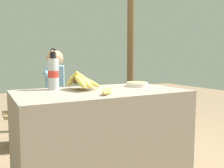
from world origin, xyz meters
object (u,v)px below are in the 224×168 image
banana_bunch_ripe (81,80)px  water_bottle (53,73)px  support_post_far (131,48)px  wooden_bench (64,114)px  loose_banana_front (107,91)px  serving_bowl (137,84)px  banana_bunch_green (94,100)px  seated_vendor (52,90)px

banana_bunch_ripe → water_bottle: 0.23m
water_bottle → support_post_far: bearing=38.5°
banana_bunch_ripe → water_bottle: bearing=147.6°
wooden_bench → banana_bunch_ripe: bearing=-99.0°
loose_banana_front → serving_bowl: bearing=33.1°
loose_banana_front → banana_bunch_green: 1.46m
serving_bowl → banana_bunch_green: (0.05, 1.04, -0.30)m
water_bottle → banana_bunch_green: 1.26m
banana_bunch_ripe → serving_bowl: size_ratio=1.84×
water_bottle → wooden_bench: (0.35, 0.91, -0.55)m
seated_vendor → banana_bunch_green: size_ratio=3.52×
serving_bowl → water_bottle: (-0.71, 0.13, 0.11)m
wooden_bench → support_post_far: 1.44m
seated_vendor → water_bottle: bearing=95.0°
seated_vendor → banana_bunch_green: seated_vendor is taller
seated_vendor → loose_banana_front: bearing=110.5°
loose_banana_front → support_post_far: support_post_far is taller
water_bottle → seated_vendor: 0.95m
water_bottle → seated_vendor: (0.21, 0.90, -0.25)m
loose_banana_front → seated_vendor: size_ratio=0.17×
loose_banana_front → support_post_far: 2.07m
wooden_bench → seated_vendor: bearing=-172.7°
banana_bunch_ripe → water_bottle: size_ratio=1.08×
serving_bowl → support_post_far: (0.78, 1.33, 0.39)m
loose_banana_front → seated_vendor: seated_vendor is taller
wooden_bench → banana_bunch_green: 0.43m
water_bottle → serving_bowl: bearing=-10.5°
banana_bunch_ripe → support_post_far: size_ratio=0.15×
loose_banana_front → banana_bunch_green: bearing=69.6°
seated_vendor → support_post_far: (1.29, 0.30, 0.53)m
serving_bowl → wooden_bench: (-0.36, 1.05, -0.44)m
banana_bunch_green → support_post_far: 1.05m
seated_vendor → banana_bunch_green: bearing=-160.2°
loose_banana_front → seated_vendor: (-0.05, 1.32, -0.14)m
seated_vendor → support_post_far: support_post_far is taller
water_bottle → loose_banana_front: size_ratio=1.73×
loose_banana_front → wooden_bench: size_ratio=0.14×
serving_bowl → seated_vendor: size_ratio=0.17×
banana_bunch_ripe → loose_banana_front: 0.32m
support_post_far → loose_banana_front: bearing=-127.3°
banana_bunch_ripe → banana_bunch_green: (0.57, 1.03, -0.36)m
banana_bunch_ripe → wooden_bench: bearing=81.0°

